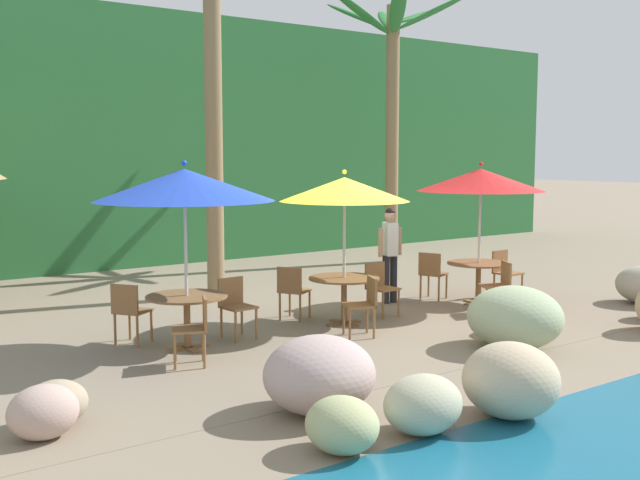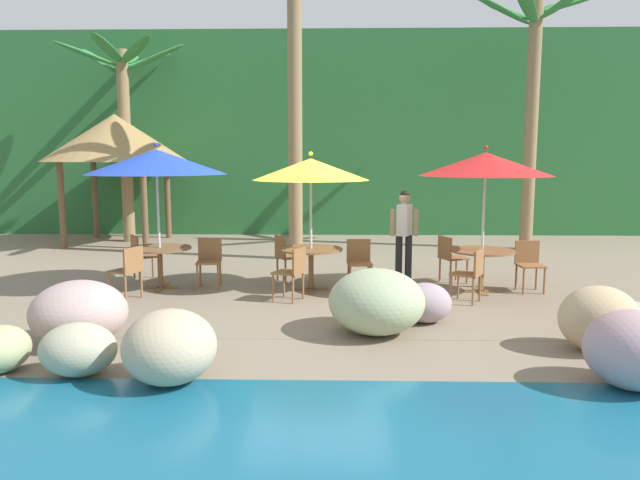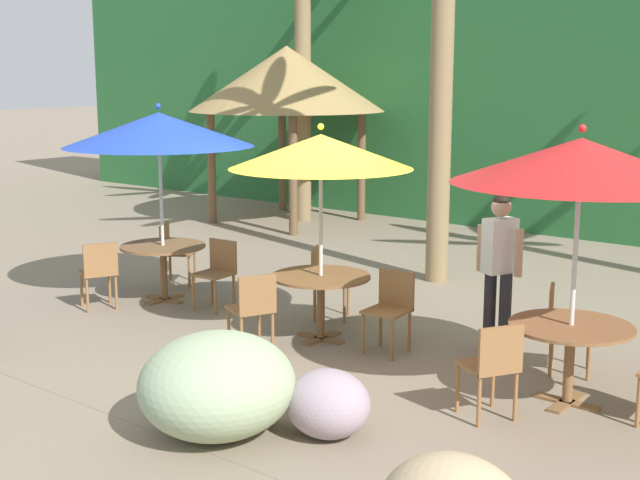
{
  "view_description": "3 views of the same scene",
  "coord_description": "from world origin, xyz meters",
  "px_view_note": "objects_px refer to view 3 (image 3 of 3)",
  "views": [
    {
      "loc": [
        -7.36,
        -9.0,
        2.63
      ],
      "look_at": [
        -0.6,
        0.24,
        1.36
      ],
      "focal_mm": 43.08,
      "sensor_mm": 36.0,
      "label": 1
    },
    {
      "loc": [
        0.28,
        -9.89,
        2.29
      ],
      "look_at": [
        0.04,
        0.07,
        0.91
      ],
      "focal_mm": 33.22,
      "sensor_mm": 36.0,
      "label": 2
    },
    {
      "loc": [
        5.71,
        -7.01,
        2.93
      ],
      "look_at": [
        -0.36,
        0.53,
        1.07
      ],
      "focal_mm": 48.72,
      "sensor_mm": 36.0,
      "label": 3
    }
  ],
  "objects_px": {
    "chair_blue_inland": "(173,249)",
    "palm_tree_nearest": "(304,28)",
    "dining_table_blue": "(163,255)",
    "chair_yellow_seaward": "(391,305)",
    "palapa_hut": "(287,80)",
    "dining_table_red": "(570,338)",
    "umbrella_blue": "(159,130)",
    "dining_table_yellow": "(321,286)",
    "chair_yellow_left": "(253,306)",
    "umbrella_red": "(581,161)",
    "chair_blue_left": "(99,270)",
    "waiter_in_white": "(499,261)",
    "umbrella_yellow": "(321,152)",
    "chair_blue_seaward": "(218,269)",
    "chair_red_left": "(493,364)",
    "chair_red_inland": "(562,323)",
    "chair_yellow_inland": "(324,277)"
  },
  "relations": [
    {
      "from": "dining_table_blue",
      "to": "umbrella_red",
      "type": "bearing_deg",
      "value": -1.56
    },
    {
      "from": "dining_table_red",
      "to": "palm_tree_nearest",
      "type": "bearing_deg",
      "value": 143.11
    },
    {
      "from": "dining_table_red",
      "to": "umbrella_yellow",
      "type": "bearing_deg",
      "value": 177.92
    },
    {
      "from": "chair_yellow_seaward",
      "to": "umbrella_yellow",
      "type": "bearing_deg",
      "value": -170.46
    },
    {
      "from": "chair_yellow_left",
      "to": "chair_red_inland",
      "type": "bearing_deg",
      "value": 27.72
    },
    {
      "from": "umbrella_blue",
      "to": "palm_tree_nearest",
      "type": "height_order",
      "value": "palm_tree_nearest"
    },
    {
      "from": "waiter_in_white",
      "to": "chair_blue_left",
      "type": "bearing_deg",
      "value": -160.63
    },
    {
      "from": "umbrella_yellow",
      "to": "umbrella_red",
      "type": "relative_size",
      "value": 0.96
    },
    {
      "from": "chair_blue_left",
      "to": "waiter_in_white",
      "type": "relative_size",
      "value": 0.51
    },
    {
      "from": "palapa_hut",
      "to": "dining_table_yellow",
      "type": "bearing_deg",
      "value": -46.42
    },
    {
      "from": "chair_blue_inland",
      "to": "chair_yellow_inland",
      "type": "height_order",
      "value": "same"
    },
    {
      "from": "chair_red_left",
      "to": "palm_tree_nearest",
      "type": "distance_m",
      "value": 10.99
    },
    {
      "from": "chair_yellow_left",
      "to": "umbrella_yellow",
      "type": "bearing_deg",
      "value": 72.6
    },
    {
      "from": "umbrella_yellow",
      "to": "umbrella_red",
      "type": "height_order",
      "value": "umbrella_red"
    },
    {
      "from": "chair_blue_seaward",
      "to": "chair_red_left",
      "type": "xyz_separation_m",
      "value": [
        4.41,
        -1.09,
        0.0
      ]
    },
    {
      "from": "chair_blue_left",
      "to": "palm_tree_nearest",
      "type": "relative_size",
      "value": 0.16
    },
    {
      "from": "dining_table_blue",
      "to": "palm_tree_nearest",
      "type": "height_order",
      "value": "palm_tree_nearest"
    },
    {
      "from": "umbrella_red",
      "to": "umbrella_blue",
      "type": "bearing_deg",
      "value": 178.44
    },
    {
      "from": "chair_red_inland",
      "to": "palapa_hut",
      "type": "xyz_separation_m",
      "value": [
        -7.99,
        5.1,
        2.3
      ]
    },
    {
      "from": "umbrella_blue",
      "to": "dining_table_blue",
      "type": "relative_size",
      "value": 2.33
    },
    {
      "from": "chair_blue_left",
      "to": "dining_table_red",
      "type": "distance_m",
      "value": 5.91
    },
    {
      "from": "dining_table_yellow",
      "to": "chair_yellow_left",
      "type": "height_order",
      "value": "chair_yellow_left"
    },
    {
      "from": "umbrella_red",
      "to": "dining_table_red",
      "type": "distance_m",
      "value": 1.58
    },
    {
      "from": "dining_table_blue",
      "to": "palapa_hut",
      "type": "relative_size",
      "value": 0.29
    },
    {
      "from": "dining_table_red",
      "to": "chair_red_inland",
      "type": "bearing_deg",
      "value": 118.06
    },
    {
      "from": "umbrella_yellow",
      "to": "palapa_hut",
      "type": "relative_size",
      "value": 0.63
    },
    {
      "from": "umbrella_yellow",
      "to": "waiter_in_white",
      "type": "relative_size",
      "value": 1.41
    },
    {
      "from": "umbrella_yellow",
      "to": "chair_yellow_left",
      "type": "relative_size",
      "value": 2.76
    },
    {
      "from": "chair_blue_seaward",
      "to": "chair_blue_inland",
      "type": "xyz_separation_m",
      "value": [
        -1.39,
        0.49,
        0.0
      ]
    },
    {
      "from": "chair_red_inland",
      "to": "dining_table_yellow",
      "type": "bearing_deg",
      "value": -165.64
    },
    {
      "from": "chair_blue_seaward",
      "to": "chair_red_inland",
      "type": "distance_m",
      "value": 4.38
    },
    {
      "from": "chair_blue_left",
      "to": "chair_red_inland",
      "type": "relative_size",
      "value": 1.0
    },
    {
      "from": "umbrella_blue",
      "to": "palapa_hut",
      "type": "xyz_separation_m",
      "value": [
        -2.8,
        5.7,
        0.58
      ]
    },
    {
      "from": "umbrella_blue",
      "to": "chair_yellow_seaward",
      "type": "xyz_separation_m",
      "value": [
        3.51,
        0.1,
        -1.72
      ]
    },
    {
      "from": "chair_blue_inland",
      "to": "umbrella_red",
      "type": "distance_m",
      "value": 6.42
    },
    {
      "from": "chair_yellow_seaward",
      "to": "palapa_hut",
      "type": "relative_size",
      "value": 0.23
    },
    {
      "from": "chair_blue_left",
      "to": "chair_red_inland",
      "type": "bearing_deg",
      "value": 14.47
    },
    {
      "from": "chair_blue_left",
      "to": "chair_yellow_seaward",
      "type": "height_order",
      "value": "same"
    },
    {
      "from": "palm_tree_nearest",
      "to": "chair_blue_seaward",
      "type": "bearing_deg",
      "value": -59.45
    },
    {
      "from": "umbrella_blue",
      "to": "chair_red_inland",
      "type": "distance_m",
      "value": 5.5
    },
    {
      "from": "chair_blue_left",
      "to": "waiter_in_white",
      "type": "bearing_deg",
      "value": 19.37
    },
    {
      "from": "umbrella_red",
      "to": "palm_tree_nearest",
      "type": "xyz_separation_m",
      "value": [
        -8.21,
        6.16,
        1.6
      ]
    },
    {
      "from": "chair_blue_inland",
      "to": "umbrella_red",
      "type": "height_order",
      "value": "umbrella_red"
    },
    {
      "from": "dining_table_yellow",
      "to": "chair_red_left",
      "type": "height_order",
      "value": "chair_red_left"
    },
    {
      "from": "chair_blue_inland",
      "to": "dining_table_blue",
      "type": "bearing_deg",
      "value": -49.65
    },
    {
      "from": "dining_table_red",
      "to": "chair_red_left",
      "type": "distance_m",
      "value": 0.86
    },
    {
      "from": "chair_yellow_left",
      "to": "chair_red_inland",
      "type": "height_order",
      "value": "same"
    },
    {
      "from": "dining_table_blue",
      "to": "dining_table_red",
      "type": "distance_m",
      "value": 5.6
    },
    {
      "from": "dining_table_red",
      "to": "chair_blue_inland",
      "type": "bearing_deg",
      "value": 172.55
    },
    {
      "from": "chair_blue_inland",
      "to": "palm_tree_nearest",
      "type": "distance_m",
      "value": 6.61
    }
  ]
}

